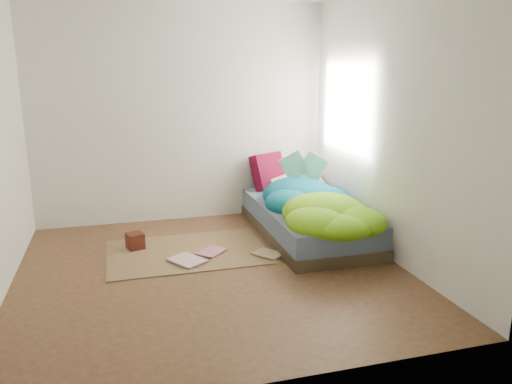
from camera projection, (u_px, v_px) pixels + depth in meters
The scene contains 12 objects.
ground at pixel (212, 271), 4.63m from camera, with size 3.50×3.50×0.00m, color #472E1B.
room_walls at pixel (209, 93), 4.24m from camera, with size 3.54×3.54×2.62m.
bed at pixel (307, 221), 5.58m from camera, with size 1.00×2.00×0.34m.
duvet at pixel (315, 196), 5.29m from camera, with size 0.96×1.84×0.34m, color #075979, non-canonical shape.
rug at pixel (188, 252), 5.10m from camera, with size 1.60×1.10×0.01m, color brown.
pillow_floral at pixel (296, 183), 6.29m from camera, with size 0.65×0.40×0.15m, color beige.
pillow_magenta at pixel (269, 171), 6.29m from camera, with size 0.45×0.14×0.45m, color #46041F.
open_book at pixel (304, 158), 5.76m from camera, with size 0.46×0.10×0.28m, color green, non-canonical shape.
wooden_box at pixel (135, 241), 5.16m from camera, with size 0.16×0.16×0.16m, color #3E0F0E.
floor_book_a at pixel (177, 264), 4.72m from camera, with size 0.25×0.35×0.03m, color silver.
floor_book_b at pixel (203, 250), 5.09m from camera, with size 0.21×0.29×0.03m, color #CD7682.
floor_book_c at pixel (261, 257), 4.91m from camera, with size 0.21×0.29×0.02m, color tan.
Camera 1 is at (-0.78, -4.25, 1.85)m, focal length 35.00 mm.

